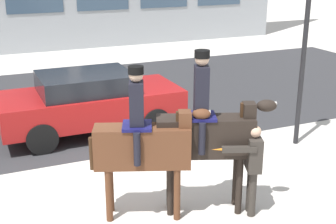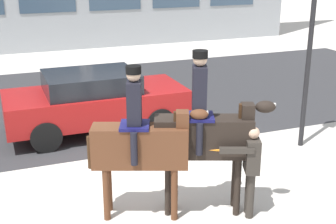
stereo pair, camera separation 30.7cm
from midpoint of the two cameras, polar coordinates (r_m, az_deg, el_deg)
ground_plane at (r=9.93m, az=-2.91°, el=-6.09°), size 80.00×80.00×0.00m
road_surface at (r=14.24m, az=-8.96°, el=1.45°), size 24.30×8.50×0.01m
mounted_horse_lead at (r=7.47m, az=-2.07°, el=-3.72°), size 1.84×0.96×2.55m
mounted_horse_companion at (r=7.61m, az=5.69°, el=-2.54°), size 1.92×1.00×2.76m
pedestrian_bystander at (r=7.75m, az=11.15°, el=-6.31°), size 0.91×0.45×1.57m
street_car_near_lane at (r=11.47m, az=-8.13°, el=1.43°), size 4.31×1.95×1.50m
traffic_light at (r=10.50m, az=18.06°, el=10.65°), size 0.24×0.29×4.28m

